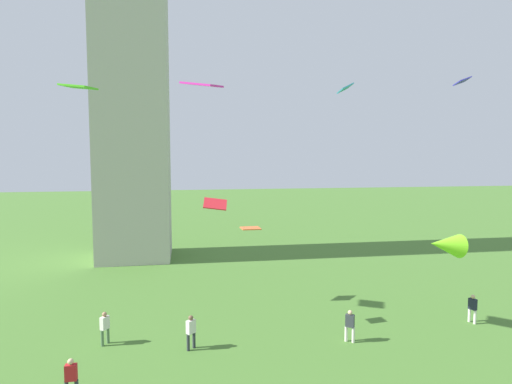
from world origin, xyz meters
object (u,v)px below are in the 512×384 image
at_px(kite_flying_4, 202,85).
at_px(person_3, 191,330).
at_px(kite_flying_1, 345,88).
at_px(kite_flying_6, 251,228).
at_px(kite_flying_0, 462,81).
at_px(kite_flying_7, 215,204).
at_px(person_0, 105,326).
at_px(person_1, 71,377).
at_px(person_5, 473,307).
at_px(person_2, 350,324).
at_px(kite_flying_2, 445,245).
at_px(kite_flying_5, 78,87).

bearing_deg(kite_flying_4, person_3, 75.00).
height_order(kite_flying_1, kite_flying_6, kite_flying_1).
distance_m(kite_flying_0, kite_flying_7, 14.72).
xyz_separation_m(person_0, kite_flying_0, (17.34, -1.80, 11.84)).
relative_size(person_1, person_3, 0.98).
bearing_deg(kite_flying_1, kite_flying_0, 18.11).
bearing_deg(kite_flying_0, person_0, 95.58).
relative_size(person_3, kite_flying_0, 1.81).
bearing_deg(person_5, kite_flying_7, -125.55).
height_order(person_3, kite_flying_4, kite_flying_4).
bearing_deg(kite_flying_0, person_5, -49.84).
relative_size(person_2, kite_flying_2, 0.73).
distance_m(person_2, kite_flying_7, 10.21).
bearing_deg(kite_flying_1, person_0, -62.28).
bearing_deg(person_3, kite_flying_0, -43.63).
xyz_separation_m(person_3, kite_flying_1, (10.79, 8.23, 12.87)).
bearing_deg(kite_flying_0, kite_flying_4, 96.44).
relative_size(person_1, kite_flying_7, 1.07).
distance_m(kite_flying_1, kite_flying_4, 12.80).
bearing_deg(kite_flying_2, person_1, -79.17).
xyz_separation_m(person_0, person_5, (19.31, -0.73, -0.03)).
xyz_separation_m(person_1, kite_flying_4, (5.10, 3.91, 11.49)).
xyz_separation_m(person_2, kite_flying_1, (3.11, 8.79, 12.89)).
bearing_deg(kite_flying_6, person_3, 23.24).
xyz_separation_m(person_5, kite_flying_4, (-14.57, 0.04, 11.51)).
xyz_separation_m(person_1, kite_flying_2, (18.83, 5.22, 3.18)).
bearing_deg(kite_flying_4, person_1, 73.07).
xyz_separation_m(person_5, kite_flying_7, (-13.61, 5.16, 5.37)).
bearing_deg(person_0, person_1, -148.29).
xyz_separation_m(person_1, kite_flying_0, (17.71, 2.79, 11.85)).
distance_m(person_3, kite_flying_4, 11.50).
xyz_separation_m(person_2, kite_flying_7, (-6.07, 6.22, 5.36)).
relative_size(kite_flying_2, kite_flying_6, 2.04).
bearing_deg(person_1, kite_flying_6, 34.42).
relative_size(kite_flying_0, kite_flying_2, 0.41).
height_order(person_1, person_2, person_1).
xyz_separation_m(kite_flying_0, kite_flying_7, (-11.64, 6.24, -6.49)).
distance_m(person_2, kite_flying_6, 6.80).
bearing_deg(person_5, kite_flying_5, -115.52).
distance_m(person_0, person_5, 19.32).
xyz_separation_m(kite_flying_2, kite_flying_6, (-11.23, -0.00, 1.29)).
distance_m(person_0, kite_flying_6, 8.52).
distance_m(person_0, kite_flying_2, 18.75).
bearing_deg(kite_flying_4, kite_flying_0, -149.48).
distance_m(kite_flying_4, kite_flying_7, 8.05).
distance_m(person_5, kite_flying_0, 12.07).
bearing_deg(kite_flying_0, person_3, 98.98).
distance_m(person_1, person_3, 5.59).
bearing_deg(kite_flying_5, kite_flying_2, 17.56).
height_order(person_1, kite_flying_5, kite_flying_5).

